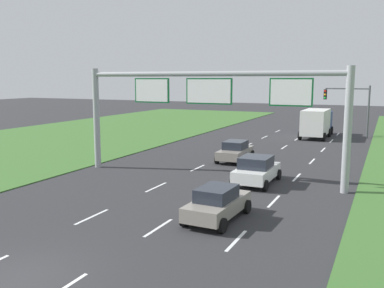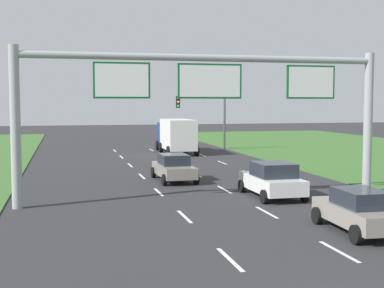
{
  "view_description": "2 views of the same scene",
  "coord_description": "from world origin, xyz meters",
  "views": [
    {
      "loc": [
        10.36,
        -9.28,
        6.28
      ],
      "look_at": [
        -0.4,
        14.11,
        2.36
      ],
      "focal_mm": 40.0,
      "sensor_mm": 36.0,
      "label": 1
    },
    {
      "loc": [
        -6.39,
        -8.57,
        4.57
      ],
      "look_at": [
        0.0,
        18.02,
        2.43
      ],
      "focal_mm": 50.0,
      "sensor_mm": 36.0,
      "label": 2
    }
  ],
  "objects": [
    {
      "name": "sign_gantry",
      "position": [
        0.13,
        15.3,
        4.93
      ],
      "size": [
        17.24,
        0.44,
        7.0
      ],
      "color": "#9EA0A5",
      "rests_on": "ground_plane"
    },
    {
      "name": "car_far_ahead",
      "position": [
        3.64,
        8.03,
        0.77
      ],
      "size": [
        2.13,
        4.14,
        1.54
      ],
      "rotation": [
        0.0,
        0.0,
        -0.04
      ],
      "color": "gray",
      "rests_on": "ground_plane"
    },
    {
      "name": "car_lead_silver",
      "position": [
        3.33,
        15.33,
        0.85
      ],
      "size": [
        2.19,
        4.27,
        1.69
      ],
      "rotation": [
        0.0,
        0.0,
        -0.0
      ],
      "color": "white",
      "rests_on": "ground_plane"
    },
    {
      "name": "traffic_light_mast",
      "position": [
        6.49,
        39.86,
        3.87
      ],
      "size": [
        4.76,
        0.49,
        5.6
      ],
      "color": "#47494F",
      "rests_on": "ground_plane"
    },
    {
      "name": "box_truck",
      "position": [
        3.4,
        38.29,
        1.67
      ],
      "size": [
        2.74,
        7.46,
        3.06
      ],
      "rotation": [
        0.0,
        0.0,
        -0.01
      ],
      "color": "navy",
      "rests_on": "ground_plane"
    },
    {
      "name": "car_near_red",
      "position": [
        -0.21,
        21.69,
        0.79
      ],
      "size": [
        2.13,
        4.4,
        1.56
      ],
      "rotation": [
        0.0,
        0.0,
        0.03
      ],
      "color": "gray",
      "rests_on": "ground_plane"
    },
    {
      "name": "ground_plane",
      "position": [
        0.0,
        0.0,
        0.0
      ],
      "size": [
        200.0,
        200.0,
        0.0
      ],
      "primitive_type": "plane",
      "color": "#2D2D30"
    },
    {
      "name": "lane_dashes_inner_right",
      "position": [
        1.75,
        12.0,
        0.0
      ],
      "size": [
        0.14,
        62.4,
        0.01
      ],
      "color": "white",
      "rests_on": "ground_plane"
    },
    {
      "name": "lane_dashes_slip",
      "position": [
        5.25,
        12.0,
        0.0
      ],
      "size": [
        0.14,
        62.4,
        0.01
      ],
      "color": "white",
      "rests_on": "ground_plane"
    },
    {
      "name": "street_lamp",
      "position": [
        10.26,
        -2.78,
        5.08
      ],
      "size": [
        2.61,
        0.32,
        8.5
      ],
      "color": "#9EA0A5",
      "rests_on": "ground_plane"
    },
    {
      "name": "lane_dashes_inner_left",
      "position": [
        -1.75,
        12.0,
        0.0
      ],
      "size": [
        0.14,
        62.4,
        0.01
      ],
      "color": "white",
      "rests_on": "ground_plane"
    }
  ]
}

